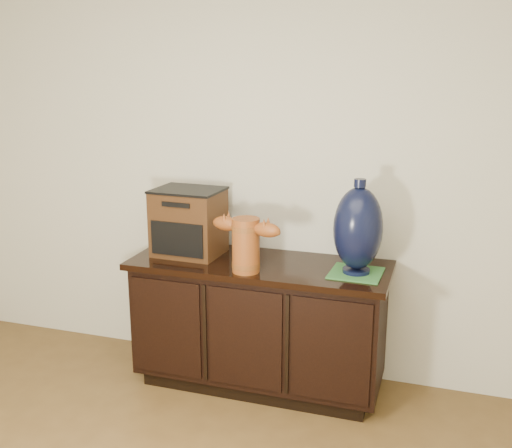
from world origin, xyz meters
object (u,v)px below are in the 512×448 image
(terracotta_vessel, at_px, (246,242))
(tv_radio, at_px, (189,222))
(sideboard, at_px, (259,323))
(lamp_base, at_px, (358,229))
(spray_can, at_px, (249,236))

(terracotta_vessel, bearing_deg, tv_radio, 167.47)
(sideboard, height_order, tv_radio, tv_radio)
(terracotta_vessel, bearing_deg, lamp_base, 27.48)
(sideboard, distance_m, spray_can, 0.51)
(lamp_base, height_order, spray_can, lamp_base)
(terracotta_vessel, distance_m, spray_can, 0.37)
(tv_radio, bearing_deg, terracotta_vessel, -23.03)
(sideboard, height_order, spray_can, spray_can)
(lamp_base, relative_size, spray_can, 2.57)
(sideboard, height_order, terracotta_vessel, terracotta_vessel)
(lamp_base, bearing_deg, spray_can, 163.13)
(sideboard, relative_size, terracotta_vessel, 3.50)
(sideboard, height_order, lamp_base, lamp_base)
(sideboard, distance_m, terracotta_vessel, 0.56)
(tv_radio, height_order, lamp_base, lamp_base)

